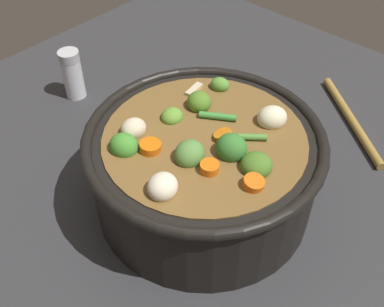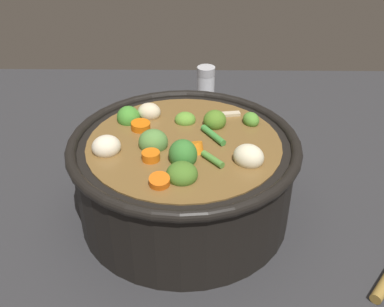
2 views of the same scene
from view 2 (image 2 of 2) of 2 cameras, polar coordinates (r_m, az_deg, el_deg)
ground_plane at (r=0.69m, az=-0.92°, el=-7.38°), size 1.10×1.10×0.00m
cooking_pot at (r=0.64m, az=-0.99°, el=-2.73°), size 0.32×0.32×0.15m
salt_shaker at (r=0.95m, az=1.76°, el=8.30°), size 0.04×0.04×0.09m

